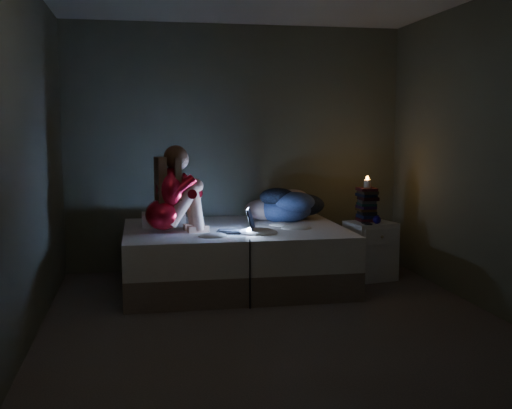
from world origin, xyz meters
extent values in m
cube|color=#3B3735|center=(0.00, 0.00, -0.01)|extent=(3.60, 3.80, 0.02)
cube|color=#4B4F41|center=(0.00, 1.91, 1.30)|extent=(3.60, 0.02, 2.60)
cube|color=#4B4F41|center=(0.00, -1.91, 1.30)|extent=(3.60, 0.02, 2.60)
cube|color=#4B4F41|center=(-1.81, 0.00, 1.30)|extent=(0.02, 3.80, 2.60)
cube|color=#4B4F41|center=(1.81, 0.00, 1.30)|extent=(0.02, 3.80, 2.60)
cube|color=silver|center=(-0.80, 1.36, 0.63)|extent=(0.42, 0.30, 0.12)
cube|color=silver|center=(1.25, 1.14, 0.29)|extent=(0.50, 0.46, 0.58)
cylinder|color=beige|center=(1.23, 1.21, 0.95)|extent=(0.07, 0.07, 0.08)
cube|color=black|center=(1.14, 1.04, 0.58)|extent=(0.10, 0.15, 0.01)
sphere|color=#0D054E|center=(1.25, 1.02, 0.62)|extent=(0.08, 0.08, 0.08)
camera|label=1|loc=(-1.02, -4.80, 1.52)|focal=44.24mm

